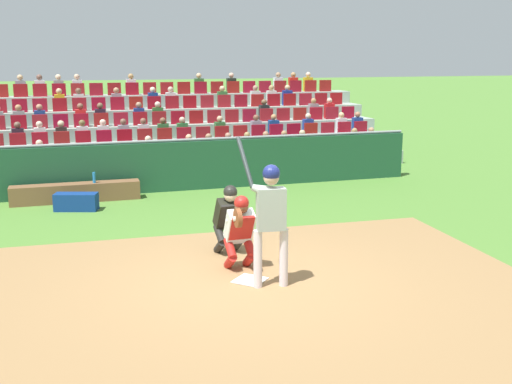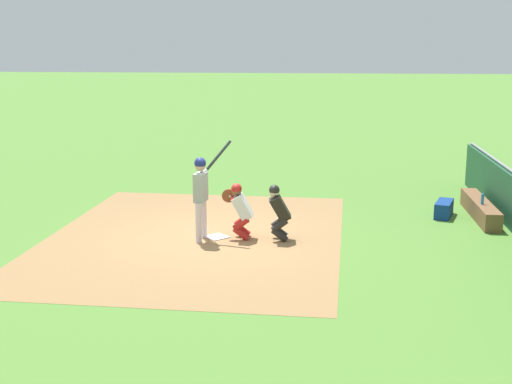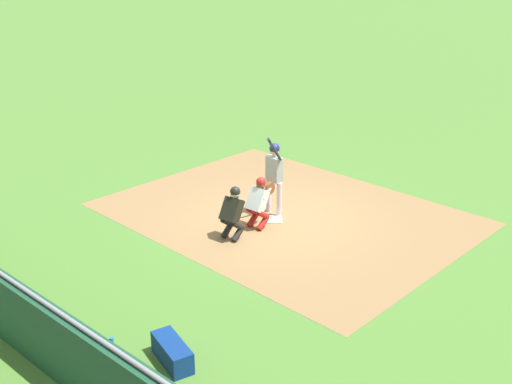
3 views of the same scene
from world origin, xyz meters
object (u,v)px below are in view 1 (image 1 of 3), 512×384
Objects in this scene: batter_at_plate at (270,211)px; water_bottle_on_bench at (94,177)px; home_plate_umpire at (229,216)px; dugout_bench at (76,193)px; catcher_crouching at (240,228)px; home_plate_marker at (250,280)px; equipment_duffel_bag at (76,202)px.

water_bottle_on_bench is at bearing -71.25° from batter_at_plate.
home_plate_umpire is at bearing -83.63° from batter_at_plate.
dugout_bench is 0.56m from water_bottle_on_bench.
catcher_crouching is 4.87× the size of water_bottle_on_bench.
batter_at_plate is at bearing 126.81° from home_plate_marker.
equipment_duffel_bag is at bearing -64.96° from batter_at_plate.
home_plate_umpire is at bearing 138.81° from equipment_duffel_bag.
equipment_duffel_bag is (2.48, -4.02, -0.49)m from home_plate_umpire.
dugout_bench is at bearing -63.36° from home_plate_umpire.
equipment_duffel_bag is (2.67, -5.71, -0.97)m from batter_at_plate.
equipment_duffel_bag reaches higher than home_plate_marker.
catcher_crouching is 0.86m from home_plate_umpire.
water_bottle_on_bench is at bearing -101.43° from equipment_duffel_bag.
dugout_bench is at bearing -73.95° from equipment_duffel_bag.
home_plate_marker is 0.87m from catcher_crouching.
catcher_crouching is at bearing 112.72° from dugout_bench.
catcher_crouching is at bearing -88.85° from home_plate_marker.
dugout_bench is at bearing -7.94° from water_bottle_on_bench.
batter_at_plate is 1.75× the size of home_plate_umpire.
batter_at_plate is 7.17m from dugout_bench.
batter_at_plate is at bearing 105.80° from catcher_crouching.
batter_at_plate is 8.46× the size of water_bottle_on_bench.
catcher_crouching reaches higher than equipment_duffel_bag.
catcher_crouching is (0.01, -0.53, 0.69)m from home_plate_marker.
catcher_crouching reaches higher than water_bottle_on_bench.
dugout_bench is 3.17× the size of equipment_duffel_bag.
equipment_duffel_bag is at bearing 61.40° from water_bottle_on_bench.
water_bottle_on_bench is (-0.43, 0.06, 0.35)m from dugout_bench.
home_plate_umpire is (-0.04, -0.86, -0.02)m from catcher_crouching.
batter_at_plate is at bearing 132.20° from equipment_duffel_bag.
home_plate_marker is at bearing 131.47° from equipment_duffel_bag.
home_plate_marker is 1.54m from home_plate_umpire.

